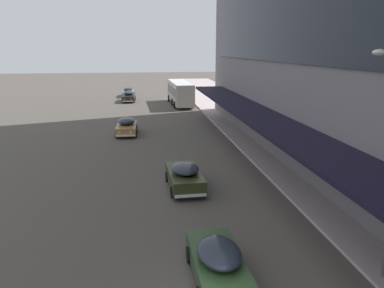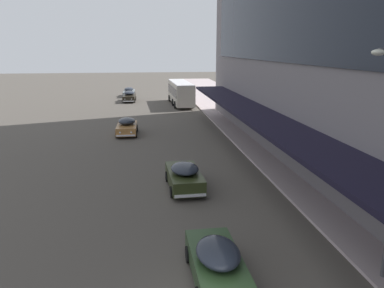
{
  "view_description": "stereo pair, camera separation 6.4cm",
  "coord_description": "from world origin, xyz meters",
  "px_view_note": "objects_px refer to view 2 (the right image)",
  "views": [
    {
      "loc": [
        -1.83,
        -8.74,
        8.04
      ],
      "look_at": [
        1.7,
        16.78,
        1.4
      ],
      "focal_mm": 35.0,
      "sensor_mm": 36.0,
      "label": 1
    },
    {
      "loc": [
        -1.77,
        -8.75,
        8.04
      ],
      "look_at": [
        1.7,
        16.78,
        1.4
      ],
      "focal_mm": 35.0,
      "sensor_mm": 36.0,
      "label": 2
    }
  ],
  "objects_px": {
    "sedan_lead_near": "(184,176)",
    "sedan_second_mid": "(127,126)",
    "sedan_trailing_near": "(129,96)",
    "sedan_oncoming_front": "(129,92)",
    "sedan_oncoming_rear": "(217,262)",
    "transit_bus_kerbside_front": "(181,92)"
  },
  "relations": [
    {
      "from": "transit_bus_kerbside_front",
      "to": "sedan_second_mid",
      "type": "bearing_deg",
      "value": -111.01
    },
    {
      "from": "transit_bus_kerbside_front",
      "to": "sedan_trailing_near",
      "type": "distance_m",
      "value": 8.79
    },
    {
      "from": "sedan_lead_near",
      "to": "sedan_oncoming_rear",
      "type": "height_order",
      "value": "sedan_lead_near"
    },
    {
      "from": "sedan_second_mid",
      "to": "sedan_trailing_near",
      "type": "distance_m",
      "value": 22.99
    },
    {
      "from": "transit_bus_kerbside_front",
      "to": "sedan_trailing_near",
      "type": "height_order",
      "value": "transit_bus_kerbside_front"
    },
    {
      "from": "sedan_oncoming_rear",
      "to": "sedan_trailing_near",
      "type": "bearing_deg",
      "value": 95.2
    },
    {
      "from": "transit_bus_kerbside_front",
      "to": "sedan_second_mid",
      "type": "height_order",
      "value": "transit_bus_kerbside_front"
    },
    {
      "from": "sedan_trailing_near",
      "to": "sedan_oncoming_front",
      "type": "distance_m",
      "value": 6.37
    },
    {
      "from": "sedan_second_mid",
      "to": "sedan_trailing_near",
      "type": "relative_size",
      "value": 0.86
    },
    {
      "from": "sedan_oncoming_rear",
      "to": "sedan_oncoming_front",
      "type": "bearing_deg",
      "value": 94.84
    },
    {
      "from": "transit_bus_kerbside_front",
      "to": "sedan_oncoming_rear",
      "type": "height_order",
      "value": "transit_bus_kerbside_front"
    },
    {
      "from": "sedan_oncoming_front",
      "to": "sedan_trailing_near",
      "type": "bearing_deg",
      "value": -87.87
    },
    {
      "from": "sedan_trailing_near",
      "to": "transit_bus_kerbside_front",
      "type": "bearing_deg",
      "value": -30.78
    },
    {
      "from": "sedan_oncoming_front",
      "to": "sedan_second_mid",
      "type": "bearing_deg",
      "value": -88.8
    },
    {
      "from": "sedan_trailing_near",
      "to": "sedan_oncoming_rear",
      "type": "distance_m",
      "value": 47.14
    },
    {
      "from": "sedan_lead_near",
      "to": "sedan_oncoming_front",
      "type": "bearing_deg",
      "value": 95.71
    },
    {
      "from": "sedan_lead_near",
      "to": "sedan_oncoming_rear",
      "type": "relative_size",
      "value": 1.01
    },
    {
      "from": "sedan_trailing_near",
      "to": "sedan_oncoming_front",
      "type": "xyz_separation_m",
      "value": [
        -0.24,
        6.37,
        -0.05
      ]
    },
    {
      "from": "sedan_second_mid",
      "to": "sedan_oncoming_rear",
      "type": "height_order",
      "value": "sedan_second_mid"
    },
    {
      "from": "transit_bus_kerbside_front",
      "to": "sedan_trailing_near",
      "type": "xyz_separation_m",
      "value": [
        -7.49,
        4.46,
        -1.09
      ]
    },
    {
      "from": "sedan_lead_near",
      "to": "sedan_second_mid",
      "type": "distance_m",
      "value": 15.32
    },
    {
      "from": "sedan_lead_near",
      "to": "sedan_trailing_near",
      "type": "bearing_deg",
      "value": 96.31
    }
  ]
}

